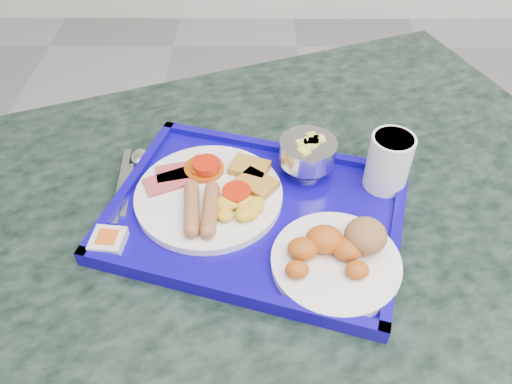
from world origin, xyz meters
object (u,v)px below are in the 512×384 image
tray (256,214)px  juice_cup (389,160)px  main_plate (214,194)px  bread_plate (339,253)px  fruit_bowl (308,152)px  table (239,297)px

tray → juice_cup: (0.20, 0.06, 0.05)m
tray → main_plate: bearing=159.3°
tray → main_plate: 0.07m
tray → bread_plate: size_ratio=2.82×
main_plate → fruit_bowl: (0.14, 0.06, 0.03)m
bread_plate → juice_cup: juice_cup is taller
fruit_bowl → tray: bearing=-132.0°
table → tray: (0.03, 0.01, 0.21)m
bread_plate → fruit_bowl: bearing=99.6°
table → juice_cup: 0.35m
tray → table: bearing=-163.0°
table → bread_plate: bearing=-30.5°
fruit_bowl → table: bearing=-138.3°
table → juice_cup: juice_cup is taller
bread_plate → fruit_bowl: fruit_bowl is taller
tray → fruit_bowl: bearing=48.0°
table → juice_cup: size_ratio=16.02×
juice_cup → table: bearing=-163.1°
table → fruit_bowl: bearing=41.7°
table → main_plate: size_ratio=6.53×
table → bread_plate: (0.14, -0.08, 0.23)m
bread_plate → juice_cup: bearing=59.9°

